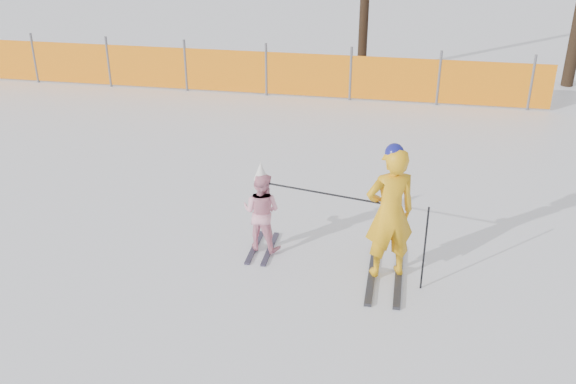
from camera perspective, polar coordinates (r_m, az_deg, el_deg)
name	(u,v)px	position (r m, az deg, el deg)	size (l,w,h in m)	color
ground	(281,279)	(8.26, -0.66, -7.75)	(120.00, 120.00, 0.00)	white
adult	(390,213)	(7.97, 9.04, -1.86)	(0.74, 1.45, 1.82)	black
child	(262,211)	(8.62, -2.37, -1.67)	(0.61, 0.89, 1.30)	black
ski_poles	(366,217)	(8.03, 6.93, -2.18)	(2.05, 0.56, 1.13)	black
safety_fence	(194,69)	(15.93, -8.32, 10.78)	(16.51, 0.06, 1.25)	#595960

